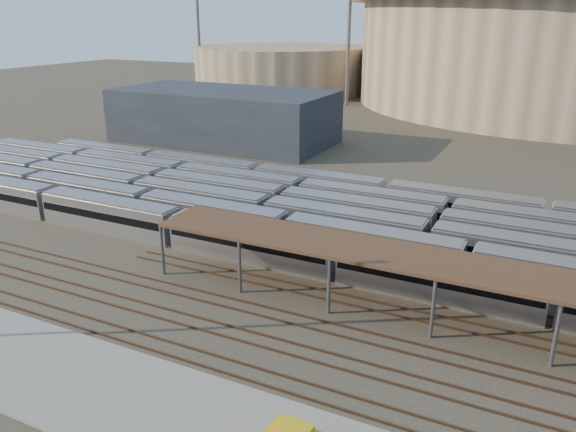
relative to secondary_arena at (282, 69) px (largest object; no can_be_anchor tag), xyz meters
The scene contains 10 objects.
ground 143.35m from the secondary_arena, 65.22° to the right, with size 420.00×420.00×0.00m, color #383026.
apron 155.23m from the secondary_arena, 69.23° to the right, with size 50.00×9.00×0.20m, color gray.
subway_trains 126.61m from the secondary_arena, 61.81° to the right, with size 124.08×23.90×3.60m.
inspection_shed 150.35m from the secondary_arena, 56.94° to the right, with size 60.30×6.00×5.30m.
empty_tracks 147.89m from the secondary_arena, 66.04° to the right, with size 170.00×9.62×0.18m.
secondary_arena is the anchor object (origin of this frame).
service_building 79.08m from the secondary_arena, 71.57° to the right, with size 42.00×20.00×10.00m, color #1E232D.
floodlight_0 38.55m from the secondary_arena, 33.69° to the right, with size 4.00×1.00×38.40m.
floodlight_1 30.19m from the secondary_arena, 158.20° to the right, with size 4.00×1.00×38.40m.
floodlight_3 59.89m from the secondary_arena, 30.96° to the left, with size 4.00×1.00×38.40m.
Camera 1 is at (24.46, -37.57, 23.70)m, focal length 35.00 mm.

